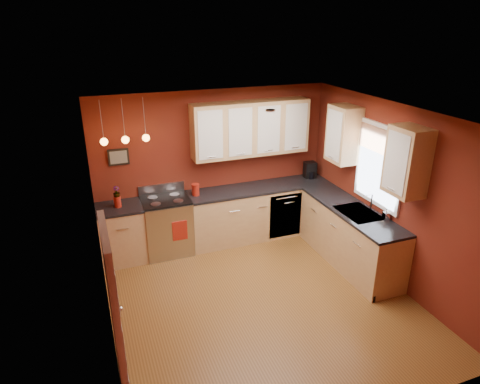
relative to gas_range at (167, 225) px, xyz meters
name	(u,v)px	position (x,y,z in m)	size (l,w,h in m)	color
floor	(261,300)	(0.92, -1.80, -0.48)	(4.20, 4.20, 0.00)	brown
ceiling	(265,116)	(0.92, -1.80, 2.12)	(4.00, 4.20, 0.02)	beige
wall_back	(214,166)	(0.92, 0.30, 0.82)	(4.00, 0.02, 2.60)	maroon
wall_front	(361,316)	(0.92, -3.90, 0.82)	(4.00, 0.02, 2.60)	maroon
wall_left	(101,243)	(-1.08, -1.80, 0.82)	(0.02, 4.20, 2.60)	maroon
wall_right	(391,195)	(2.92, -1.80, 0.82)	(0.02, 4.20, 2.60)	maroon
base_cabinets_back_left	(122,235)	(-0.73, 0.00, -0.03)	(0.70, 0.60, 0.90)	tan
base_cabinets_back_right	(259,212)	(1.65, 0.00, -0.03)	(2.54, 0.60, 0.90)	tan
base_cabinets_right	(349,237)	(2.62, -1.35, -0.03)	(0.60, 2.10, 0.90)	tan
counter_back_left	(119,208)	(-0.73, 0.00, 0.44)	(0.70, 0.62, 0.04)	black
counter_back_right	(260,188)	(1.65, 0.00, 0.44)	(2.54, 0.62, 0.04)	black
counter_right	(352,210)	(2.62, -1.35, 0.44)	(0.62, 2.10, 0.04)	black
gas_range	(167,225)	(0.00, 0.00, 0.00)	(0.76, 0.64, 1.11)	#AEAEB3
dishwasher_front	(285,216)	(2.02, -0.29, -0.03)	(0.60, 0.02, 0.80)	#AEAEB3
sink	(358,214)	(2.62, -1.50, 0.43)	(0.50, 0.70, 0.33)	gray
window	(380,163)	(2.89, -1.50, 1.21)	(0.06, 1.02, 1.22)	white
door_left_wall	(117,330)	(-1.05, -3.00, 0.54)	(0.12, 0.82, 2.05)	white
upper_cabinets_back	(251,128)	(1.52, 0.12, 1.47)	(2.00, 0.35, 0.90)	tan
upper_cabinets_right	(372,146)	(2.75, -1.48, 1.47)	(0.35, 1.95, 0.90)	tan
wall_picture	(118,157)	(-0.63, 0.28, 1.17)	(0.32, 0.03, 0.26)	black
pendant_lights	(125,139)	(-0.53, -0.05, 1.53)	(0.71, 0.11, 0.66)	gray
red_canister	(196,190)	(0.51, 0.02, 0.56)	(0.13, 0.13, 0.20)	#9C1D10
red_vase	(118,202)	(-0.74, -0.01, 0.54)	(0.11, 0.11, 0.17)	#9C1D10
flowers	(116,192)	(-0.74, -0.01, 0.70)	(0.10, 0.10, 0.19)	#9C1D10
coffee_maker	(310,171)	(2.68, 0.09, 0.59)	(0.22, 0.22, 0.29)	black
soap_pump	(386,214)	(2.84, -1.85, 0.55)	(0.08, 0.08, 0.18)	white
dish_towel	(180,231)	(0.14, -0.33, 0.04)	(0.24, 0.02, 0.33)	#9C1D10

